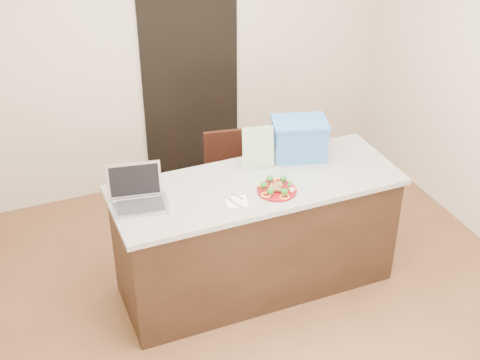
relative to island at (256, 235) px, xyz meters
name	(u,v)px	position (x,y,z in m)	size (l,w,h in m)	color
ground	(269,303)	(0.00, -0.25, -0.46)	(4.00, 4.00, 0.00)	brown
room_shell	(275,106)	(0.00, -0.25, 1.16)	(4.00, 4.00, 4.00)	white
doorway	(191,79)	(0.10, 1.73, 0.54)	(0.90, 0.02, 2.00)	black
island	(256,235)	(0.00, 0.00, 0.00)	(2.06, 0.76, 0.92)	black
plate	(277,190)	(0.08, -0.16, 0.47)	(0.28, 0.28, 0.02)	maroon
meatballs	(276,187)	(0.08, -0.15, 0.49)	(0.11, 0.11, 0.04)	brown
broccoli	(277,185)	(0.08, -0.16, 0.51)	(0.22, 0.24, 0.04)	#175215
pepper_rings	(277,189)	(0.08, -0.16, 0.48)	(0.27, 0.26, 0.01)	yellow
napkin	(237,202)	(-0.23, -0.17, 0.46)	(0.14, 0.14, 0.01)	white
fork	(233,201)	(-0.25, -0.16, 0.47)	(0.06, 0.17, 0.00)	silver
knife	(242,201)	(-0.20, -0.19, 0.47)	(0.06, 0.17, 0.01)	white
yogurt_bottle	(292,191)	(0.16, -0.23, 0.49)	(0.03, 0.03, 0.07)	white
laptop	(138,193)	(-0.83, 0.08, 0.53)	(0.40, 0.34, 0.26)	#B3B4B8
leaflet	(258,148)	(0.09, 0.19, 0.62)	(0.23, 0.00, 0.33)	silver
blue_box	(299,138)	(0.44, 0.23, 0.60)	(0.47, 0.39, 0.29)	#2F66AA
chair	(230,174)	(0.13, 0.86, 0.02)	(0.43, 0.43, 0.84)	black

